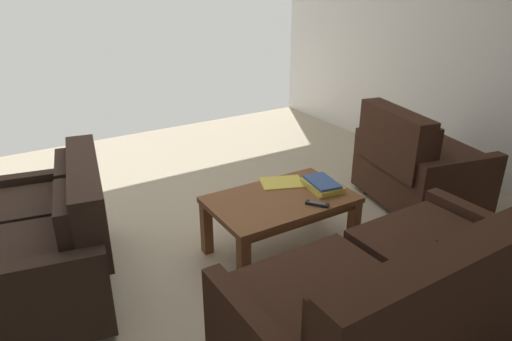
{
  "coord_description": "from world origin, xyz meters",
  "views": [
    {
      "loc": [
        1.21,
        2.65,
        1.92
      ],
      "look_at": [
        0.04,
        0.74,
        0.94
      ],
      "focal_mm": 32.27,
      "sensor_mm": 36.0,
      "label": 1
    }
  ],
  "objects_px": {
    "coffee_table": "(281,206)",
    "armchair_side": "(416,166)",
    "book_stack": "(322,185)",
    "sofa_main": "(398,300)",
    "loose_magazine": "(282,182)",
    "loveseat_near": "(42,242)",
    "tv_remote": "(317,204)"
  },
  "relations": [
    {
      "from": "loveseat_near",
      "to": "book_stack",
      "type": "height_order",
      "value": "loveseat_near"
    },
    {
      "from": "loveseat_near",
      "to": "book_stack",
      "type": "distance_m",
      "value": 1.91
    },
    {
      "from": "sofa_main",
      "to": "loose_magazine",
      "type": "bearing_deg",
      "value": -97.72
    },
    {
      "from": "book_stack",
      "to": "sofa_main",
      "type": "bearing_deg",
      "value": 71.06
    },
    {
      "from": "coffee_table",
      "to": "book_stack",
      "type": "distance_m",
      "value": 0.35
    },
    {
      "from": "loveseat_near",
      "to": "book_stack",
      "type": "bearing_deg",
      "value": 166.36
    },
    {
      "from": "armchair_side",
      "to": "book_stack",
      "type": "height_order",
      "value": "armchair_side"
    },
    {
      "from": "sofa_main",
      "to": "coffee_table",
      "type": "bearing_deg",
      "value": -92.01
    },
    {
      "from": "loose_magazine",
      "to": "tv_remote",
      "type": "bearing_deg",
      "value": -158.64
    },
    {
      "from": "sofa_main",
      "to": "armchair_side",
      "type": "distance_m",
      "value": 1.85
    },
    {
      "from": "tv_remote",
      "to": "loose_magazine",
      "type": "relative_size",
      "value": 0.49
    },
    {
      "from": "loveseat_near",
      "to": "coffee_table",
      "type": "bearing_deg",
      "value": 164.96
    },
    {
      "from": "loveseat_near",
      "to": "coffee_table",
      "type": "height_order",
      "value": "loveseat_near"
    },
    {
      "from": "sofa_main",
      "to": "loose_magazine",
      "type": "xyz_separation_m",
      "value": [
        -0.18,
        -1.33,
        0.09
      ]
    },
    {
      "from": "tv_remote",
      "to": "sofa_main",
      "type": "bearing_deg",
      "value": 78.61
    },
    {
      "from": "loveseat_near",
      "to": "book_stack",
      "type": "relative_size",
      "value": 4.3
    },
    {
      "from": "sofa_main",
      "to": "book_stack",
      "type": "relative_size",
      "value": 5.3
    },
    {
      "from": "coffee_table",
      "to": "loose_magazine",
      "type": "xyz_separation_m",
      "value": [
        -0.14,
        -0.2,
        0.07
      ]
    },
    {
      "from": "loveseat_near",
      "to": "armchair_side",
      "type": "height_order",
      "value": "armchair_side"
    },
    {
      "from": "sofa_main",
      "to": "tv_remote",
      "type": "relative_size",
      "value": 11.37
    },
    {
      "from": "coffee_table",
      "to": "armchair_side",
      "type": "bearing_deg",
      "value": -179.72
    },
    {
      "from": "armchair_side",
      "to": "loose_magazine",
      "type": "height_order",
      "value": "armchair_side"
    },
    {
      "from": "book_stack",
      "to": "tv_remote",
      "type": "height_order",
      "value": "book_stack"
    },
    {
      "from": "loveseat_near",
      "to": "armchair_side",
      "type": "xyz_separation_m",
      "value": [
        -2.94,
        0.4,
        0.02
      ]
    },
    {
      "from": "sofa_main",
      "to": "armchair_side",
      "type": "relative_size",
      "value": 1.55
    },
    {
      "from": "loose_magazine",
      "to": "sofa_main",
      "type": "bearing_deg",
      "value": -166.66
    },
    {
      "from": "loveseat_near",
      "to": "loose_magazine",
      "type": "distance_m",
      "value": 1.68
    },
    {
      "from": "coffee_table",
      "to": "loose_magazine",
      "type": "height_order",
      "value": "loose_magazine"
    },
    {
      "from": "book_stack",
      "to": "loose_magazine",
      "type": "distance_m",
      "value": 0.31
    },
    {
      "from": "loveseat_near",
      "to": "loose_magazine",
      "type": "xyz_separation_m",
      "value": [
        -1.66,
        0.21,
        0.09
      ]
    },
    {
      "from": "coffee_table",
      "to": "loose_magazine",
      "type": "relative_size",
      "value": 3.24
    },
    {
      "from": "book_stack",
      "to": "tv_remote",
      "type": "bearing_deg",
      "value": 44.11
    }
  ]
}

